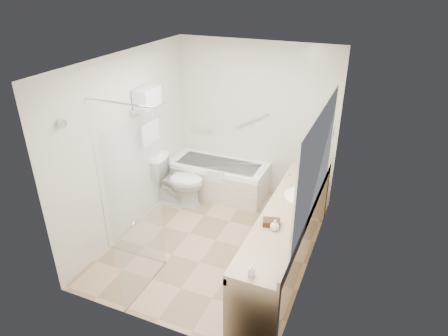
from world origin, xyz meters
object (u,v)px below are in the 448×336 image
at_px(vanity_counter, 287,224).
at_px(amenity_basket, 271,222).
at_px(bathtub, 218,178).
at_px(water_bottle_left, 299,176).
at_px(toilet, 179,181).

height_order(vanity_counter, amenity_basket, vanity_counter).
distance_m(bathtub, amenity_basket, 2.35).
xyz_separation_m(bathtub, water_bottle_left, (1.47, -0.64, 0.66)).
distance_m(toilet, amenity_basket, 2.29).
distance_m(amenity_basket, water_bottle_left, 1.13).
distance_m(bathtub, toilet, 0.71).
height_order(toilet, water_bottle_left, water_bottle_left).
xyz_separation_m(bathtub, toilet, (-0.45, -0.54, 0.13)).
relative_size(toilet, water_bottle_left, 4.17).
relative_size(bathtub, water_bottle_left, 8.15).
xyz_separation_m(toilet, amenity_basket, (1.88, -1.23, 0.48)).
xyz_separation_m(bathtub, amenity_basket, (1.43, -1.77, 0.61)).
bearing_deg(water_bottle_left, vanity_counter, -86.01).
height_order(bathtub, vanity_counter, vanity_counter).
distance_m(vanity_counter, water_bottle_left, 0.81).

